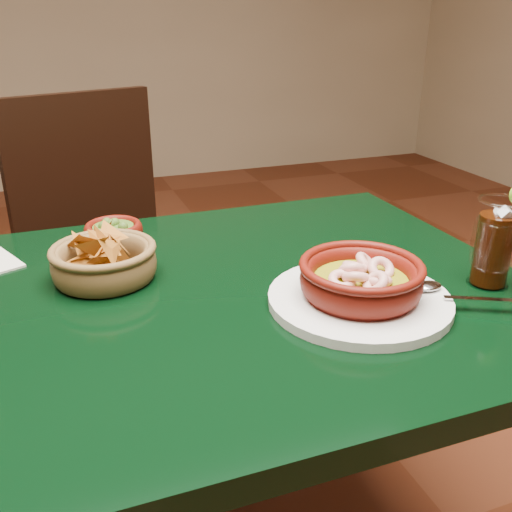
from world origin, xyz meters
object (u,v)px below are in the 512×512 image
object	(u,v)px
chip_basket	(104,261)
cola_drink	(494,244)
shrimp_plate	(361,285)
dining_table	(173,351)
dining_chair	(111,258)

from	to	relation	value
chip_basket	cola_drink	bearing A→B (deg)	-22.18
shrimp_plate	cola_drink	world-z (taller)	cola_drink
shrimp_plate	cola_drink	size ratio (longest dim) A/B	2.17
cola_drink	shrimp_plate	bearing A→B (deg)	177.44
shrimp_plate	dining_table	bearing A→B (deg)	155.67
dining_table	cola_drink	xyz separation A→B (m)	(0.51, -0.13, 0.17)
dining_chair	cola_drink	size ratio (longest dim) A/B	5.82
dining_table	chip_basket	bearing A→B (deg)	128.17
dining_table	cola_drink	size ratio (longest dim) A/B	7.16
dining_chair	chip_basket	size ratio (longest dim) A/B	4.66
dining_chair	chip_basket	xyz separation A→B (m)	(-0.07, -0.60, 0.25)
dining_table	chip_basket	size ratio (longest dim) A/B	5.73
dining_table	chip_basket	xyz separation A→B (m)	(-0.09, 0.11, 0.13)
dining_chair	cola_drink	xyz separation A→B (m)	(0.53, -0.84, 0.29)
dining_chair	shrimp_plate	bearing A→B (deg)	-70.54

